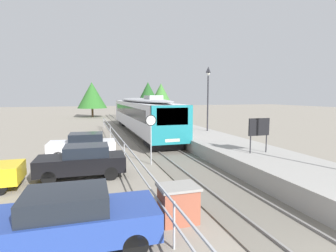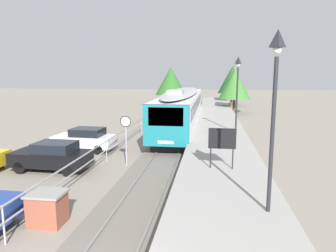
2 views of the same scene
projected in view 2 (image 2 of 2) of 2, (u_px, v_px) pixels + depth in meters
ground_plane at (147, 131)px, 27.61m from camera, size 160.00×160.00×0.00m
track_rails at (180, 131)px, 27.19m from camera, size 3.20×60.00×0.14m
commuter_train at (182, 106)px, 28.24m from camera, size 2.82×20.61×3.74m
station_platform at (217, 128)px, 26.67m from camera, size 3.90×60.00×0.90m
platform_lamp_near_end at (275, 88)px, 8.69m from camera, size 0.34×0.34×5.35m
platform_lamp_mid_platform at (238, 80)px, 21.33m from camera, size 0.34×0.34×5.35m
platform_notice_board at (222, 140)px, 13.35m from camera, size 1.20×0.08×1.80m
speed_limit_sign at (126, 128)px, 16.62m from camera, size 0.61×0.10×2.81m
brick_utility_cabinet at (47, 208)px, 10.28m from camera, size 1.21×0.99×1.13m
carpark_fence at (106, 146)px, 17.74m from camera, size 0.06×36.06×1.25m
parked_hatchback_black at (52, 156)px, 16.06m from camera, size 4.05×1.87×1.53m
parked_hatchback_white at (85, 139)px, 20.26m from camera, size 4.09×1.98×1.53m
tree_behind_carpark at (171, 81)px, 51.85m from camera, size 5.23×5.23×6.30m
tree_behind_station_far at (232, 80)px, 49.50m from camera, size 4.52×4.52×6.42m
tree_distant_left at (235, 84)px, 39.69m from camera, size 4.10×4.10×5.74m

